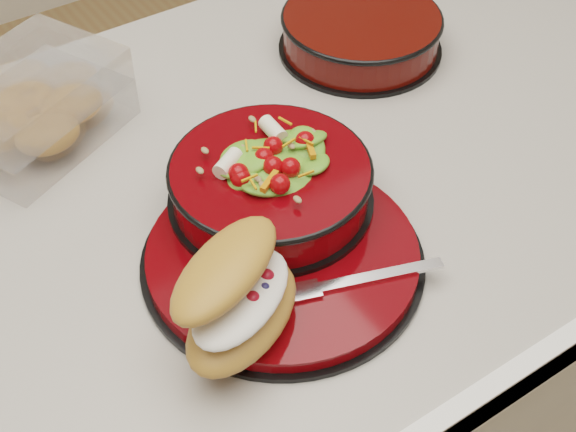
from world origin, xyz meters
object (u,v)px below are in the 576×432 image
extra_bowl (361,31)px  dinner_plate (284,256)px  croissant (238,296)px  fork (356,280)px  pastry_box (33,108)px  island_counter (297,368)px  salad_bowl (270,177)px

extra_bowl → dinner_plate: bearing=-138.6°
croissant → fork: (0.12, -0.02, -0.04)m
fork → pastry_box: 0.44m
island_counter → extra_bowl: 0.53m
dinner_plate → island_counter: bearing=50.2°
extra_bowl → island_counter: bearing=-145.2°
dinner_plate → fork: fork is taller
island_counter → fork: (-0.07, -0.21, 0.47)m
dinner_plate → salad_bowl: (0.03, 0.07, 0.04)m
salad_bowl → fork: (0.01, -0.14, -0.03)m
croissant → island_counter: bearing=15.7°
pastry_box → fork: bearing=-92.7°
salad_bowl → pastry_box: (-0.16, 0.27, -0.01)m
island_counter → croissant: bearing=-136.2°
croissant → extra_bowl: croissant is taller
island_counter → fork: bearing=-109.9°
croissant → fork: size_ratio=1.01×
fork → pastry_box: bearing=41.2°
dinner_plate → fork: bearing=-64.8°
pastry_box → extra_bowl: 0.44m
island_counter → extra_bowl: bearing=34.8°
salad_bowl → island_counter: bearing=38.5°
dinner_plate → salad_bowl: 0.08m
island_counter → pastry_box: (-0.24, 0.20, 0.49)m
fork → pastry_box: (-0.17, 0.41, 0.02)m
dinner_plate → salad_bowl: bearing=67.6°
croissant → fork: 0.13m
dinner_plate → pastry_box: pastry_box is taller
croissant → pastry_box: 0.39m
island_counter → pastry_box: size_ratio=5.11×
croissant → extra_bowl: size_ratio=0.74×
dinner_plate → fork: (0.03, -0.07, 0.01)m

